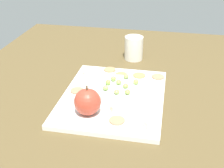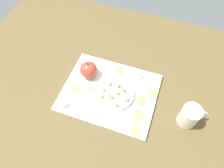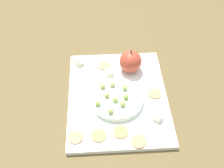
% 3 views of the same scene
% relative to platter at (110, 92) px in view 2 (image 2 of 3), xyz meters
% --- Properties ---
extents(table, '(1.32, 1.01, 0.03)m').
position_rel_platter_xyz_m(table, '(0.01, -0.02, -0.02)').
color(table, brown).
rests_on(table, ground).
extents(platter, '(0.37, 0.29, 0.01)m').
position_rel_platter_xyz_m(platter, '(0.00, 0.00, 0.00)').
color(platter, white).
rests_on(platter, table).
extents(serving_dish, '(0.15, 0.15, 0.02)m').
position_rel_platter_xyz_m(serving_dish, '(-0.02, 0.00, 0.02)').
color(serving_dish, silver).
rests_on(serving_dish, platter).
extents(apple_whole, '(0.07, 0.07, 0.07)m').
position_rel_platter_xyz_m(apple_whole, '(0.11, -0.05, 0.04)').
color(apple_whole, '#B7412E').
rests_on(apple_whole, platter).
extents(apple_stem, '(0.01, 0.00, 0.01)m').
position_rel_platter_xyz_m(apple_stem, '(0.11, -0.05, 0.08)').
color(apple_stem, brown).
rests_on(apple_stem, apple_whole).
extents(cheese_cube_0, '(0.03, 0.03, 0.02)m').
position_rel_platter_xyz_m(cheese_cube_0, '(0.09, 0.02, 0.02)').
color(cheese_cube_0, beige).
rests_on(cheese_cube_0, platter).
extents(cheese_cube_1, '(0.03, 0.03, 0.02)m').
position_rel_platter_xyz_m(cheese_cube_1, '(0.14, 0.12, 0.02)').
color(cheese_cube_1, '#EAEDCC').
rests_on(cheese_cube_1, platter).
extents(cheese_cube_2, '(0.03, 0.03, 0.02)m').
position_rel_platter_xyz_m(cheese_cube_2, '(-0.09, -0.10, 0.02)').
color(cheese_cube_2, '#EDF0CD').
rests_on(cheese_cube_2, platter).
extents(cracker_0, '(0.04, 0.04, 0.00)m').
position_rel_platter_xyz_m(cracker_0, '(-0.00, -0.11, 0.01)').
color(cracker_0, tan).
rests_on(cracker_0, platter).
extents(cracker_1, '(0.04, 0.04, 0.00)m').
position_rel_platter_xyz_m(cracker_1, '(0.13, 0.03, 0.01)').
color(cracker_1, tan).
rests_on(cracker_1, platter).
extents(cracker_2, '(0.04, 0.04, 0.00)m').
position_rel_platter_xyz_m(cracker_2, '(-0.16, -0.04, 0.01)').
color(cracker_2, tan).
rests_on(cracker_2, platter).
extents(cracker_3, '(0.04, 0.04, 0.00)m').
position_rel_platter_xyz_m(cracker_3, '(-0.13, 0.00, 0.01)').
color(cracker_3, tan).
rests_on(cracker_3, platter).
extents(cracker_4, '(0.04, 0.04, 0.00)m').
position_rel_platter_xyz_m(cracker_4, '(-0.14, 0.06, 0.01)').
color(cracker_4, tan).
rests_on(cracker_4, platter).
extents(cracker_5, '(0.04, 0.04, 0.00)m').
position_rel_platter_xyz_m(cracker_5, '(-0.14, 0.12, 0.01)').
color(cracker_5, tan).
rests_on(cracker_5, platter).
extents(grape_0, '(0.02, 0.02, 0.01)m').
position_rel_platter_xyz_m(grape_0, '(0.02, 0.01, 0.03)').
color(grape_0, '#9DB55F').
rests_on(grape_0, serving_dish).
extents(grape_1, '(0.02, 0.02, 0.02)m').
position_rel_platter_xyz_m(grape_1, '(-0.08, 0.03, 0.03)').
color(grape_1, '#99AF5D').
rests_on(grape_1, serving_dish).
extents(grape_2, '(0.02, 0.02, 0.01)m').
position_rel_platter_xyz_m(grape_2, '(-0.04, 0.01, 0.03)').
color(grape_2, '#96B954').
rests_on(grape_2, serving_dish).
extents(grape_3, '(0.02, 0.02, 0.01)m').
position_rel_platter_xyz_m(grape_3, '(-0.03, -0.03, 0.03)').
color(grape_3, '#92B84A').
rests_on(grape_3, serving_dish).
extents(grape_4, '(0.02, 0.02, 0.01)m').
position_rel_platter_xyz_m(grape_4, '(0.01, -0.02, 0.03)').
color(grape_4, '#9BBC60').
rests_on(grape_4, serving_dish).
extents(grape_5, '(0.02, 0.02, 0.02)m').
position_rel_platter_xyz_m(grape_5, '(-0.05, 0.06, 0.03)').
color(grape_5, '#9FBB57').
rests_on(grape_5, serving_dish).
extents(grape_6, '(0.02, 0.02, 0.01)m').
position_rel_platter_xyz_m(grape_6, '(0.02, 0.04, 0.03)').
color(grape_6, '#9BB855').
rests_on(grape_6, serving_dish).
extents(grape_7, '(0.02, 0.02, 0.02)m').
position_rel_platter_xyz_m(grape_7, '(-0.05, -0.01, 0.03)').
color(grape_7, '#9CB657').
rests_on(grape_7, serving_dish).
extents(grape_8, '(0.02, 0.02, 0.01)m').
position_rel_platter_xyz_m(grape_8, '(-0.02, 0.03, 0.03)').
color(grape_8, '#9AAE55').
rests_on(grape_8, serving_dish).
extents(cup, '(0.10, 0.07, 0.09)m').
position_rel_platter_xyz_m(cup, '(-0.31, 0.02, 0.04)').
color(cup, white).
rests_on(cup, table).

